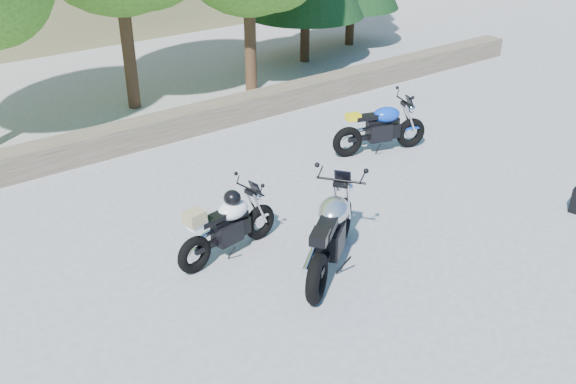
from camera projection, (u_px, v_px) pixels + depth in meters
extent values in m
plane|color=gray|center=(320.00, 271.00, 8.80)|extent=(90.00, 90.00, 0.00)
cube|color=brown|center=(142.00, 133.00, 12.58)|extent=(22.00, 0.55, 0.50)
cylinder|color=#382314|center=(126.00, 33.00, 13.83)|extent=(0.28, 0.28, 3.36)
cylinder|color=#382314|center=(250.00, 30.00, 15.00)|extent=(0.28, 0.28, 2.91)
cylinder|color=#382314|center=(305.00, 22.00, 17.41)|extent=(0.26, 0.26, 2.16)
cylinder|color=#382314|center=(350.00, 12.00, 19.06)|extent=(0.26, 0.26, 1.92)
torus|color=black|center=(342.00, 220.00, 9.36)|extent=(0.64, 0.54, 0.68)
torus|color=black|center=(317.00, 279.00, 8.06)|extent=(0.64, 0.54, 0.68)
cylinder|color=silver|center=(342.00, 220.00, 9.36)|extent=(0.21, 0.17, 0.23)
cylinder|color=silver|center=(317.00, 279.00, 8.06)|extent=(0.21, 0.17, 0.23)
cube|color=black|center=(330.00, 240.00, 8.63)|extent=(0.60, 0.56, 0.38)
cube|color=black|center=(332.00, 222.00, 8.59)|extent=(0.70, 0.58, 0.11)
ellipsoid|color=silver|center=(334.00, 210.00, 8.58)|extent=(0.73, 0.69, 0.32)
cube|color=black|center=(326.00, 227.00, 8.19)|extent=(0.56, 0.50, 0.10)
cube|color=black|center=(320.00, 237.00, 7.90)|extent=(0.36, 0.35, 0.14)
cylinder|color=black|center=(341.00, 180.00, 8.83)|extent=(0.44, 0.58, 0.03)
sphere|color=silver|center=(343.00, 187.00, 9.06)|extent=(0.19, 0.19, 0.19)
torus|color=black|center=(260.00, 222.00, 9.45)|extent=(0.56, 0.22, 0.54)
torus|color=black|center=(194.00, 255.00, 8.67)|extent=(0.56, 0.22, 0.54)
cylinder|color=silver|center=(260.00, 222.00, 9.45)|extent=(0.19, 0.06, 0.19)
cylinder|color=silver|center=(194.00, 255.00, 8.67)|extent=(0.19, 0.06, 0.19)
cube|color=black|center=(227.00, 232.00, 9.00)|extent=(0.44, 0.32, 0.31)
cube|color=black|center=(230.00, 219.00, 8.95)|extent=(0.61, 0.23, 0.09)
ellipsoid|color=white|center=(233.00, 210.00, 8.94)|extent=(0.53, 0.40, 0.26)
cube|color=black|center=(212.00, 219.00, 8.70)|extent=(0.45, 0.25, 0.08)
cube|color=white|center=(197.00, 224.00, 8.52)|extent=(0.26, 0.21, 0.11)
cylinder|color=black|center=(250.00, 189.00, 9.06)|extent=(0.11, 0.56, 0.03)
sphere|color=silver|center=(257.00, 195.00, 9.22)|extent=(0.15, 0.15, 0.15)
ellipsoid|color=black|center=(232.00, 198.00, 8.85)|extent=(0.27, 0.28, 0.23)
cube|color=#8F7E53|center=(195.00, 217.00, 8.44)|extent=(0.29, 0.26, 0.17)
torus|color=black|center=(411.00, 133.00, 12.45)|extent=(0.61, 0.32, 0.60)
torus|color=black|center=(347.00, 142.00, 12.05)|extent=(0.61, 0.32, 0.60)
cylinder|color=silver|center=(411.00, 133.00, 12.45)|extent=(0.21, 0.10, 0.21)
cylinder|color=silver|center=(347.00, 142.00, 12.05)|extent=(0.21, 0.10, 0.21)
cube|color=black|center=(379.00, 132.00, 12.19)|extent=(0.51, 0.40, 0.34)
cube|color=black|center=(383.00, 121.00, 12.12)|extent=(0.67, 0.34, 0.09)
ellipsoid|color=#0C39BC|center=(386.00, 114.00, 12.07)|extent=(0.62, 0.51, 0.28)
cube|color=black|center=(367.00, 117.00, 11.95)|extent=(0.51, 0.34, 0.08)
cube|color=yellow|center=(353.00, 117.00, 11.85)|extent=(0.31, 0.26, 0.12)
cylinder|color=black|center=(405.00, 101.00, 12.09)|extent=(0.21, 0.60, 0.03)
sphere|color=silver|center=(411.00, 108.00, 12.20)|extent=(0.17, 0.17, 0.17)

